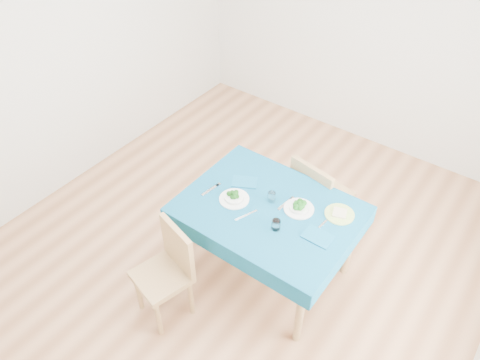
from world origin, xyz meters
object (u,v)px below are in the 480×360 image
Objects in this scene: table at (267,241)px; chair_near at (161,273)px; bowl_far at (299,206)px; side_plate at (339,214)px; chair_far at (323,186)px; bowl_near at (234,196)px.

table is 1.41× the size of chair_near.
bowl_far is 0.31m from side_plate.
chair_far is at bearing 97.98° from bowl_far.
bowl_far is at bearing 108.59° from chair_far.
bowl_near is at bearing 75.12° from chair_far.
side_plate reaches higher than table.
table is 5.87× the size of side_plate.
bowl_far is 1.03× the size of side_plate.
chair_near is at bearing -101.59° from bowl_near.
table is 0.73m from chair_far.
table is 5.61× the size of bowl_near.
side_plate is at bearing 64.73° from chair_near.
chair_far is at bearing 64.51° from bowl_near.
bowl_near is 0.50m from bowl_far.
bowl_near is (0.15, 0.71, 0.33)m from chair_near.
table is at bearing 77.03° from chair_near.
chair_near is 1.15m from bowl_far.
table is at bearing -151.05° from side_plate.
bowl_near is 0.81m from side_plate.
bowl_far is at bearing 24.19° from bowl_near.
chair_near is 0.88× the size of chair_far.
bowl_near is at bearing -155.81° from bowl_far.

